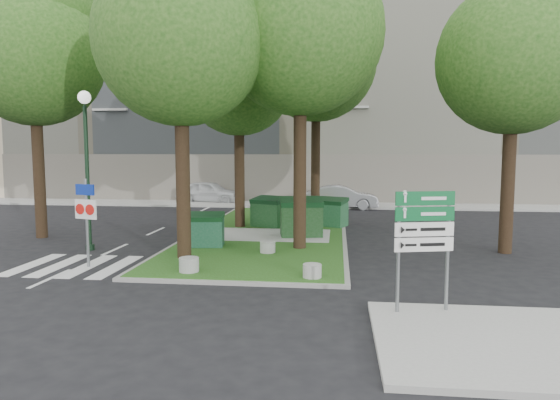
# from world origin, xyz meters

# --- Properties ---
(ground) EXTENTS (120.00, 120.00, 0.00)m
(ground) POSITION_xyz_m (0.00, 0.00, 0.00)
(ground) COLOR black
(ground) RESTS_ON ground
(median_island) EXTENTS (6.00, 16.00, 0.12)m
(median_island) POSITION_xyz_m (0.50, 8.00, 0.06)
(median_island) COLOR #254513
(median_island) RESTS_ON ground
(median_kerb) EXTENTS (6.30, 16.30, 0.10)m
(median_kerb) POSITION_xyz_m (0.50, 8.00, 0.05)
(median_kerb) COLOR gray
(median_kerb) RESTS_ON ground
(sidewalk_corner) EXTENTS (5.00, 4.00, 0.12)m
(sidewalk_corner) POSITION_xyz_m (6.50, -3.50, 0.06)
(sidewalk_corner) COLOR #999993
(sidewalk_corner) RESTS_ON ground
(building_sidewalk) EXTENTS (42.00, 3.00, 0.12)m
(building_sidewalk) POSITION_xyz_m (0.00, 18.50, 0.06)
(building_sidewalk) COLOR #999993
(building_sidewalk) RESTS_ON ground
(zebra_crossing) EXTENTS (5.00, 3.00, 0.01)m
(zebra_crossing) POSITION_xyz_m (-3.75, 1.50, 0.01)
(zebra_crossing) COLOR silver
(zebra_crossing) RESTS_ON ground
(apartment_building) EXTENTS (41.00, 12.00, 16.00)m
(apartment_building) POSITION_xyz_m (0.00, 26.00, 8.00)
(apartment_building) COLOR #BDB28D
(apartment_building) RESTS_ON ground
(tree_median_near_left) EXTENTS (5.20, 5.20, 10.53)m
(tree_median_near_left) POSITION_xyz_m (-1.41, 2.56, 7.32)
(tree_median_near_left) COLOR black
(tree_median_near_left) RESTS_ON ground
(tree_median_near_right) EXTENTS (5.60, 5.60, 11.46)m
(tree_median_near_right) POSITION_xyz_m (2.09, 4.56, 7.99)
(tree_median_near_right) COLOR black
(tree_median_near_right) RESTS_ON ground
(tree_median_mid) EXTENTS (4.80, 4.80, 9.99)m
(tree_median_mid) POSITION_xyz_m (-0.91, 9.06, 6.98)
(tree_median_mid) COLOR black
(tree_median_mid) RESTS_ON ground
(tree_median_far) EXTENTS (5.80, 5.80, 11.93)m
(tree_median_far) POSITION_xyz_m (2.29, 12.06, 8.32)
(tree_median_far) COLOR black
(tree_median_far) RESTS_ON ground
(tree_street_left) EXTENTS (5.40, 5.40, 11.00)m
(tree_street_left) POSITION_xyz_m (-8.41, 6.06, 7.65)
(tree_street_left) COLOR black
(tree_street_left) RESTS_ON ground
(tree_street_right) EXTENTS (5.00, 5.00, 10.06)m
(tree_street_right) POSITION_xyz_m (9.09, 5.06, 6.98)
(tree_street_right) COLOR black
(tree_street_right) RESTS_ON ground
(dumpster_a) EXTENTS (1.38, 1.05, 1.19)m
(dumpster_a) POSITION_xyz_m (-1.32, 4.43, 0.69)
(dumpster_a) COLOR #113E26
(dumpster_a) RESTS_ON median_island
(dumpster_b) EXTENTS (1.72, 1.50, 1.34)m
(dumpster_b) POSITION_xyz_m (0.28, 9.21, 0.76)
(dumpster_b) COLOR #134219
(dumpster_b) RESTS_ON median_island
(dumpster_c) EXTENTS (1.83, 1.43, 1.54)m
(dumpster_c) POSITION_xyz_m (1.88, 6.87, 0.86)
(dumpster_c) COLOR black
(dumpster_c) RESTS_ON median_island
(dumpster_d) EXTENTS (1.65, 1.43, 1.28)m
(dumpster_d) POSITION_xyz_m (3.00, 9.65, 0.73)
(dumpster_d) COLOR #164924
(dumpster_d) RESTS_ON median_island
(bollard_left) EXTENTS (0.55, 0.55, 0.40)m
(bollard_left) POSITION_xyz_m (-0.81, 0.74, 0.32)
(bollard_left) COLOR gray
(bollard_left) RESTS_ON median_island
(bollard_right) EXTENTS (0.50, 0.50, 0.36)m
(bollard_right) POSITION_xyz_m (2.64, 0.50, 0.30)
(bollard_right) COLOR #9F9E9A
(bollard_right) RESTS_ON median_island
(bollard_mid) EXTENTS (0.51, 0.51, 0.37)m
(bollard_mid) POSITION_xyz_m (1.01, 3.57, 0.30)
(bollard_mid) COLOR #AEAFA9
(bollard_mid) RESTS_ON median_island
(litter_bin) EXTENTS (0.44, 0.44, 0.77)m
(litter_bin) POSITION_xyz_m (2.54, 12.94, 0.50)
(litter_bin) COLOR gold
(litter_bin) RESTS_ON median_island
(street_lamp) EXTENTS (0.44, 0.44, 5.51)m
(street_lamp) POSITION_xyz_m (-5.34, 3.84, 3.47)
(street_lamp) COLOR black
(street_lamp) RESTS_ON ground
(traffic_sign_pole) EXTENTS (0.77, 0.27, 2.66)m
(traffic_sign_pole) POSITION_xyz_m (-4.13, 1.41, 1.70)
(traffic_sign_pole) COLOR slate
(traffic_sign_pole) RESTS_ON ground
(directional_sign) EXTENTS (1.25, 0.34, 2.54)m
(directional_sign) POSITION_xyz_m (5.09, -2.00, 1.81)
(directional_sign) COLOR slate
(directional_sign) RESTS_ON sidewalk_corner
(car_white) EXTENTS (4.51, 2.31, 1.47)m
(car_white) POSITION_xyz_m (-5.12, 19.50, 0.74)
(car_white) COLOR silver
(car_white) RESTS_ON ground
(car_silver) EXTENTS (4.25, 1.51, 1.40)m
(car_silver) POSITION_xyz_m (3.54, 17.21, 0.70)
(car_silver) COLOR gray
(car_silver) RESTS_ON ground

